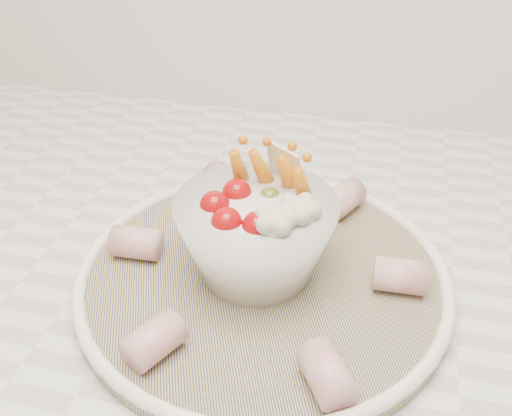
# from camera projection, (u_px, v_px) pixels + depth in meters

# --- Properties ---
(serving_platter) EXTENTS (0.45, 0.45, 0.02)m
(serving_platter) POSITION_uv_depth(u_px,v_px,m) (263.00, 275.00, 0.53)
(serving_platter) COLOR navy
(serving_platter) RESTS_ON kitchen_counter
(veggie_bowl) EXTENTS (0.14, 0.14, 0.11)m
(veggie_bowl) POSITION_uv_depth(u_px,v_px,m) (257.00, 234.00, 0.50)
(veggie_bowl) COLOR silver
(veggie_bowl) RESTS_ON serving_platter
(cured_meat_rolls) EXTENTS (0.29, 0.29, 0.03)m
(cured_meat_rolls) POSITION_uv_depth(u_px,v_px,m) (263.00, 259.00, 0.52)
(cured_meat_rolls) COLOR #BA5562
(cured_meat_rolls) RESTS_ON serving_platter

